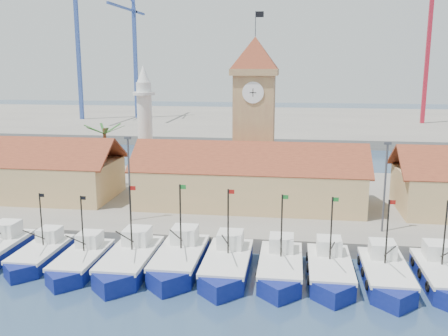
# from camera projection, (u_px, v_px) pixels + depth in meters

# --- Properties ---
(ground) EXTENTS (400.00, 400.00, 0.00)m
(ground) POSITION_uv_depth(u_px,v_px,m) (227.00, 289.00, 40.36)
(ground) COLOR #1B3148
(ground) RESTS_ON ground
(quay) EXTENTS (140.00, 32.00, 1.50)m
(quay) POSITION_uv_depth(u_px,v_px,m) (252.00, 201.00, 63.47)
(quay) COLOR gray
(quay) RESTS_ON ground
(terminal) EXTENTS (240.00, 80.00, 2.00)m
(terminal) POSITION_uv_depth(u_px,v_px,m) (276.00, 122.00, 146.79)
(terminal) COLOR gray
(terminal) RESTS_ON ground
(boat_1) EXTENTS (3.27, 8.96, 6.78)m
(boat_1) POSITION_uv_depth(u_px,v_px,m) (39.00, 256.00, 45.48)
(boat_1) COLOR navy
(boat_1) RESTS_ON ground
(boat_2) EXTENTS (3.36, 9.21, 6.97)m
(boat_2) POSITION_uv_depth(u_px,v_px,m) (80.00, 263.00, 43.95)
(boat_2) COLOR navy
(boat_2) RESTS_ON ground
(boat_3) EXTENTS (3.86, 10.57, 8.00)m
(boat_3) POSITION_uv_depth(u_px,v_px,m) (129.00, 263.00, 43.58)
(boat_3) COLOR navy
(boat_3) RESTS_ON ground
(boat_4) EXTENTS (3.87, 10.60, 8.02)m
(boat_4) POSITION_uv_depth(u_px,v_px,m) (179.00, 261.00, 43.91)
(boat_4) COLOR navy
(boat_4) RESTS_ON ground
(boat_5) EXTENTS (3.79, 10.39, 7.86)m
(boat_5) POSITION_uv_depth(u_px,v_px,m) (227.00, 267.00, 42.84)
(boat_5) COLOR navy
(boat_5) RESTS_ON ground
(boat_6) EXTENTS (3.63, 9.93, 7.52)m
(boat_6) POSITION_uv_depth(u_px,v_px,m) (280.00, 269.00, 42.35)
(boat_6) COLOR navy
(boat_6) RESTS_ON ground
(boat_7) EXTENTS (3.60, 9.87, 7.47)m
(boat_7) POSITION_uv_depth(u_px,v_px,m) (330.00, 272.00, 41.77)
(boat_7) COLOR navy
(boat_7) RESTS_ON ground
(boat_8) EXTENTS (3.61, 9.89, 7.48)m
(boat_8) POSITION_uv_depth(u_px,v_px,m) (386.00, 277.00, 40.89)
(boat_8) COLOR navy
(boat_8) RESTS_ON ground
(boat_9) EXTENTS (3.62, 9.90, 7.49)m
(boat_9) POSITION_uv_depth(u_px,v_px,m) (444.00, 278.00, 40.62)
(boat_9) COLOR navy
(boat_9) RESTS_ON ground
(hall_center) EXTENTS (27.04, 10.13, 7.61)m
(hall_center) POSITION_uv_depth(u_px,v_px,m) (250.00, 184.00, 58.93)
(hall_center) COLOR tan
(hall_center) RESTS_ON quay
(clock_tower) EXTENTS (5.80, 5.80, 22.70)m
(clock_tower) POSITION_uv_depth(u_px,v_px,m) (254.00, 112.00, 63.11)
(clock_tower) COLOR tan
(clock_tower) RESTS_ON quay
(minaret) EXTENTS (3.00, 3.00, 16.30)m
(minaret) POSITION_uv_depth(u_px,v_px,m) (145.00, 125.00, 67.54)
(minaret) COLOR silver
(minaret) RESTS_ON quay
(palm_tree) EXTENTS (5.60, 5.03, 8.39)m
(palm_tree) POSITION_uv_depth(u_px,v_px,m) (105.00, 152.00, 66.99)
(palm_tree) COLOR brown
(palm_tree) RESTS_ON quay
(lamp_posts) EXTENTS (80.70, 0.25, 9.03)m
(lamp_posts) POSITION_uv_depth(u_px,v_px,m) (248.00, 179.00, 50.60)
(lamp_posts) COLOR #3F3F44
(lamp_posts) RESTS_ON quay
(crane_blue_far) EXTENTS (1.00, 34.32, 43.55)m
(crane_blue_far) POSITION_uv_depth(u_px,v_px,m) (75.00, 33.00, 139.96)
(crane_blue_far) COLOR #334E9C
(crane_blue_far) RESTS_ON terminal
(crane_blue_near) EXTENTS (1.00, 30.75, 38.85)m
(crane_blue_near) POSITION_uv_depth(u_px,v_px,m) (134.00, 44.00, 144.73)
(crane_blue_near) COLOR #334E9C
(crane_blue_near) RESTS_ON terminal
(crane_red_right) EXTENTS (1.00, 32.43, 45.64)m
(crane_red_right) POSITION_uv_depth(u_px,v_px,m) (431.00, 27.00, 129.92)
(crane_red_right) COLOR #B41B2F
(crane_red_right) RESTS_ON terminal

